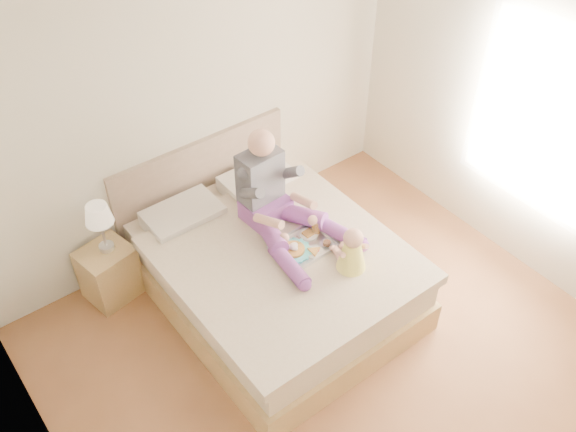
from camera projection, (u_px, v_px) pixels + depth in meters
room at (382, 227)px, 3.85m from camera, size 4.02×4.22×2.71m
bed at (269, 266)px, 5.25m from camera, size 1.70×2.18×1.00m
nightstand at (109, 273)px, 5.29m from camera, size 0.46×0.43×0.49m
lamp at (99, 217)px, 4.92m from camera, size 0.22×0.22×0.45m
adult at (276, 201)px, 5.03m from camera, size 0.72×1.04×0.85m
tray at (302, 244)px, 4.98m from camera, size 0.47×0.37×0.13m
baby at (351, 252)px, 4.75m from camera, size 0.24×0.34×0.37m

